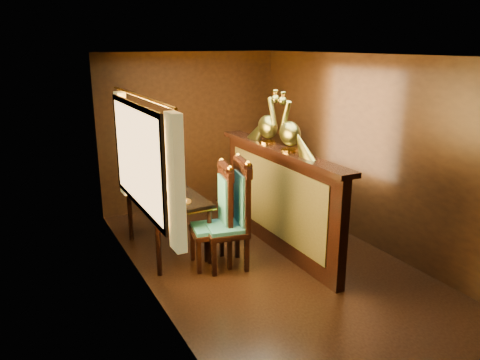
{
  "coord_description": "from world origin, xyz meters",
  "views": [
    {
      "loc": [
        -2.76,
        -4.54,
        2.63
      ],
      "look_at": [
        -0.17,
        0.44,
        0.98
      ],
      "focal_mm": 35.0,
      "sensor_mm": 36.0,
      "label": 1
    }
  ],
  "objects": [
    {
      "name": "partition",
      "position": [
        0.32,
        0.3,
        0.71
      ],
      "size": [
        0.26,
        2.7,
        1.36
      ],
      "color": "black",
      "rests_on": "ground"
    },
    {
      "name": "peacock_right",
      "position": [
        0.33,
        0.61,
        1.72
      ],
      "size": [
        0.23,
        0.6,
        0.72
      ],
      "primitive_type": null,
      "color": "#1A4E31",
      "rests_on": "partition"
    },
    {
      "name": "peacock_left",
      "position": [
        0.33,
        0.09,
        1.71
      ],
      "size": [
        0.22,
        0.6,
        0.71
      ],
      "primitive_type": null,
      "color": "#1A4E31",
      "rests_on": "partition"
    },
    {
      "name": "chair_right",
      "position": [
        -0.39,
        0.12,
        0.71
      ],
      "size": [
        0.57,
        0.59,
        1.36
      ],
      "rotation": [
        0.0,
        0.0,
        -0.19
      ],
      "color": "black",
      "rests_on": "ground"
    },
    {
      "name": "ground",
      "position": [
        0.0,
        0.0,
        0.0
      ],
      "size": [
        5.0,
        5.0,
        0.0
      ],
      "primitive_type": "plane",
      "color": "black",
      "rests_on": "ground"
    },
    {
      "name": "room_shell",
      "position": [
        -0.09,
        0.02,
        1.58
      ],
      "size": [
        3.04,
        5.04,
        2.52
      ],
      "color": "black",
      "rests_on": "ground"
    },
    {
      "name": "chair_left",
      "position": [
        -0.54,
        0.26,
        0.67
      ],
      "size": [
        0.54,
        0.56,
        1.29
      ],
      "rotation": [
        0.0,
        0.0,
        -0.18
      ],
      "color": "black",
      "rests_on": "ground"
    },
    {
      "name": "dining_table",
      "position": [
        -0.99,
        0.89,
        0.7
      ],
      "size": [
        0.82,
        1.32,
        0.97
      ],
      "rotation": [
        0.0,
        0.0,
        0.02
      ],
      "color": "black",
      "rests_on": "ground"
    }
  ]
}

